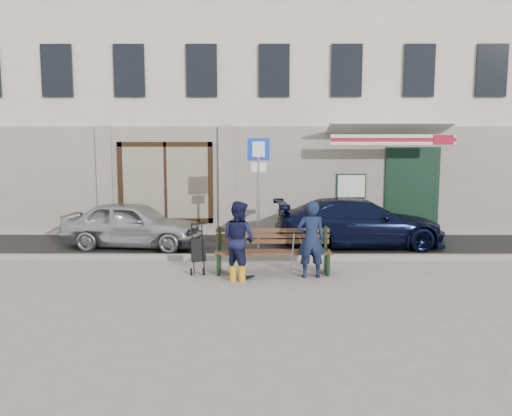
{
  "coord_description": "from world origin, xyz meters",
  "views": [
    {
      "loc": [
        -0.48,
        -9.87,
        2.63
      ],
      "look_at": [
        -0.52,
        1.6,
        1.2
      ],
      "focal_mm": 35.0,
      "sensor_mm": 36.0,
      "label": 1
    }
  ],
  "objects_px": {
    "car_silver": "(133,224)",
    "parking_sign": "(259,177)",
    "car_navy": "(359,223)",
    "woman": "(239,239)",
    "bench": "(271,251)",
    "man": "(311,239)",
    "stroller": "(198,251)"
  },
  "relations": [
    {
      "from": "woman",
      "to": "stroller",
      "type": "bearing_deg",
      "value": 20.32
    },
    {
      "from": "car_navy",
      "to": "stroller",
      "type": "bearing_deg",
      "value": 121.41
    },
    {
      "from": "car_silver",
      "to": "parking_sign",
      "type": "distance_m",
      "value": 3.66
    },
    {
      "from": "car_silver",
      "to": "man",
      "type": "distance_m",
      "value": 5.22
    },
    {
      "from": "car_silver",
      "to": "woman",
      "type": "relative_size",
      "value": 2.32
    },
    {
      "from": "car_silver",
      "to": "woman",
      "type": "distance_m",
      "value": 4.07
    },
    {
      "from": "car_navy",
      "to": "woman",
      "type": "bearing_deg",
      "value": 131.23
    },
    {
      "from": "car_navy",
      "to": "man",
      "type": "xyz_separation_m",
      "value": [
        -1.58,
        -3.04,
        0.14
      ]
    },
    {
      "from": "man",
      "to": "parking_sign",
      "type": "bearing_deg",
      "value": -65.18
    },
    {
      "from": "car_silver",
      "to": "stroller",
      "type": "height_order",
      "value": "car_silver"
    },
    {
      "from": "bench",
      "to": "man",
      "type": "height_order",
      "value": "man"
    },
    {
      "from": "car_silver",
      "to": "woman",
      "type": "xyz_separation_m",
      "value": [
        2.86,
        -2.89,
        0.16
      ]
    },
    {
      "from": "parking_sign",
      "to": "woman",
      "type": "height_order",
      "value": "parking_sign"
    },
    {
      "from": "parking_sign",
      "to": "woman",
      "type": "xyz_separation_m",
      "value": [
        -0.41,
        -1.85,
        -1.13
      ]
    },
    {
      "from": "car_silver",
      "to": "bench",
      "type": "relative_size",
      "value": 1.49
    },
    {
      "from": "car_navy",
      "to": "woman",
      "type": "height_order",
      "value": "woman"
    },
    {
      "from": "parking_sign",
      "to": "woman",
      "type": "relative_size",
      "value": 1.82
    },
    {
      "from": "woman",
      "to": "stroller",
      "type": "relative_size",
      "value": 1.51
    },
    {
      "from": "bench",
      "to": "parking_sign",
      "type": "bearing_deg",
      "value": 98.94
    },
    {
      "from": "bench",
      "to": "man",
      "type": "xyz_separation_m",
      "value": [
        0.8,
        -0.32,
        0.32
      ]
    },
    {
      "from": "man",
      "to": "car_silver",
      "type": "bearing_deg",
      "value": -38.31
    },
    {
      "from": "parking_sign",
      "to": "stroller",
      "type": "relative_size",
      "value": 2.75
    },
    {
      "from": "car_navy",
      "to": "woman",
      "type": "relative_size",
      "value": 2.85
    },
    {
      "from": "bench",
      "to": "car_navy",
      "type": "bearing_deg",
      "value": 48.85
    },
    {
      "from": "car_silver",
      "to": "stroller",
      "type": "relative_size",
      "value": 3.5
    },
    {
      "from": "man",
      "to": "stroller",
      "type": "distance_m",
      "value": 2.35
    },
    {
      "from": "car_silver",
      "to": "man",
      "type": "relative_size",
      "value": 2.31
    },
    {
      "from": "car_navy",
      "to": "man",
      "type": "height_order",
      "value": "man"
    },
    {
      "from": "car_silver",
      "to": "car_navy",
      "type": "xyz_separation_m",
      "value": [
        5.89,
        0.1,
        0.03
      ]
    },
    {
      "from": "car_silver",
      "to": "stroller",
      "type": "xyz_separation_m",
      "value": [
        2.01,
        -2.6,
        -0.16
      ]
    },
    {
      "from": "parking_sign",
      "to": "bench",
      "type": "distance_m",
      "value": 2.15
    },
    {
      "from": "parking_sign",
      "to": "bench",
      "type": "bearing_deg",
      "value": -90.02
    }
  ]
}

